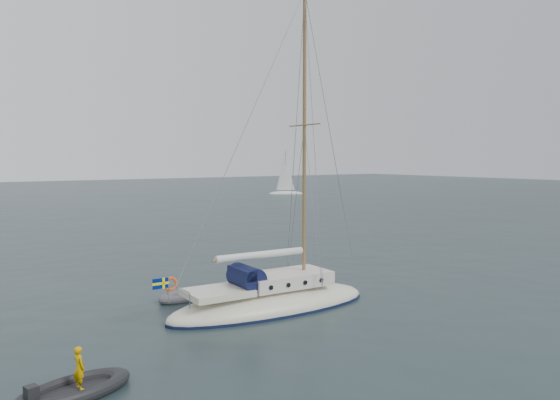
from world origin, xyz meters
TOP-DOWN VIEW (x-y plane):
  - ground at (0.00, 0.00)m, footprint 300.00×300.00m
  - sailboat at (-2.23, -1.02)m, footprint 10.57×3.16m
  - dinghy at (-4.67, 2.76)m, footprint 2.98×1.35m
  - rib at (-11.91, -5.34)m, footprint 3.57×1.62m
  - distant_yacht_b at (43.24, 63.05)m, footprint 6.57×3.51m

SIDE VIEW (x-z plane):
  - ground at x=0.00m, z-range 0.00..0.00m
  - dinghy at x=-4.67m, z-range -0.03..0.40m
  - rib at x=-11.91m, z-range -0.50..0.95m
  - sailboat at x=-2.23m, z-range -6.39..8.66m
  - distant_yacht_b at x=43.24m, z-range -0.63..8.08m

